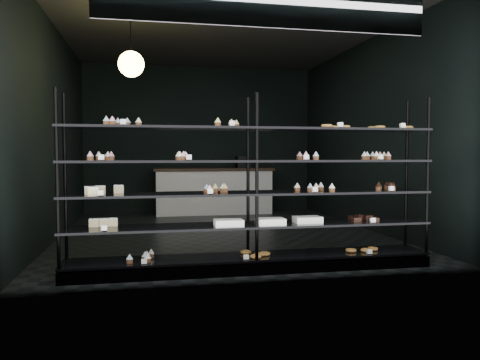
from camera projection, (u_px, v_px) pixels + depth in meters
The scene contains 5 objects.
room at pixel (221, 134), 7.46m from camera, with size 5.01×6.01×3.20m.
display_shelf at pixel (250, 213), 5.10m from camera, with size 4.00×0.50×1.91m.
signage at pixel (267, 2), 4.52m from camera, with size 3.30×0.05×0.50m.
pendant_lamp at pixel (131, 64), 6.10m from camera, with size 0.34×0.34×0.90m.
service_counter at pixel (214, 190), 10.01m from camera, with size 2.54×0.65×1.23m.
Camera 1 is at (-1.15, -7.40, 1.27)m, focal length 35.00 mm.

